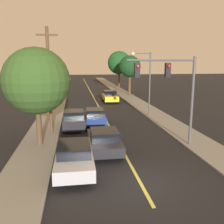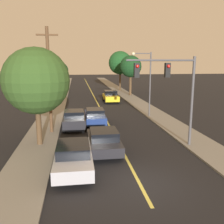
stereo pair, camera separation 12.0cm
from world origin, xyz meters
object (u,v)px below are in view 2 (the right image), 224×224
object	(u,v)px
car_near_lane_second	(95,116)
traffic_signal_mast	(171,83)
tree_left_far	(60,71)
car_outer_lane_front	(73,156)
tree_right_near	(131,67)
car_near_lane_front	(104,140)
car_outer_lane_second	(74,119)
streetlamp_right	(145,75)
car_far_oncoming	(111,96)
utility_pole_left	(49,79)
tree_left_near	(36,81)
tree_right_far	(120,63)

from	to	relation	value
car_near_lane_second	traffic_signal_mast	xyz separation A→B (m)	(4.37, -7.04, 3.54)
car_near_lane_second	tree_left_far	size ratio (longest dim) A/B	0.80
tree_left_far	car_outer_lane_front	bearing A→B (deg)	-85.58
traffic_signal_mast	tree_right_near	world-z (taller)	tree_right_near
traffic_signal_mast	tree_left_far	xyz separation A→B (m)	(-8.45, 26.07, -0.13)
car_near_lane_front	tree_left_far	xyz separation A→B (m)	(-4.09, 26.32, 3.39)
car_outer_lane_second	streetlamp_right	bearing A→B (deg)	26.22
car_near_lane_second	car_outer_lane_second	xyz separation A→B (m)	(-1.86, -1.27, 0.09)
car_near_lane_front	traffic_signal_mast	bearing A→B (deg)	3.25
car_far_oncoming	traffic_signal_mast	size ratio (longest dim) A/B	0.68
car_outer_lane_front	utility_pole_left	world-z (taller)	utility_pole_left
car_near_lane_second	car_outer_lane_second	bearing A→B (deg)	-145.82
car_outer_lane_front	traffic_signal_mast	bearing A→B (deg)	23.21
traffic_signal_mast	streetlamp_right	size ratio (longest dim) A/B	0.91
streetlamp_right	tree_right_near	world-z (taller)	tree_right_near
car_near_lane_second	tree_right_near	distance (m)	20.05
traffic_signal_mast	tree_right_near	xyz separation A→B (m)	(2.88, 25.28, 0.52)
car_outer_lane_front	utility_pole_left	xyz separation A→B (m)	(-1.79, 7.13, 3.51)
car_near_lane_front	tree_left_far	distance (m)	26.85
car_near_lane_front	car_far_oncoming	size ratio (longest dim) A/B	1.09
car_outer_lane_front	utility_pole_left	size ratio (longest dim) A/B	0.61
tree_left_far	car_near_lane_second	bearing A→B (deg)	-77.87
utility_pole_left	car_outer_lane_front	bearing A→B (deg)	-75.92
car_near_lane_second	tree_left_near	distance (m)	7.83
car_near_lane_front	car_near_lane_second	xyz separation A→B (m)	(0.00, 7.29, -0.02)
car_outer_lane_front	car_far_oncoming	xyz separation A→B (m)	(4.96, 21.73, 0.05)
car_near_lane_second	car_outer_lane_front	bearing A→B (deg)	-100.87
car_outer_lane_front	traffic_signal_mast	world-z (taller)	traffic_signal_mast
traffic_signal_mast	tree_right_far	bearing A→B (deg)	85.84
car_near_lane_front	tree_right_near	size ratio (longest dim) A/B	0.67
car_outer_lane_front	tree_left_far	size ratio (longest dim) A/B	0.91
car_near_lane_front	car_outer_lane_second	distance (m)	6.31
streetlamp_right	tree_left_far	distance (m)	19.22
traffic_signal_mast	tree_right_near	distance (m)	25.45
car_outer_lane_front	streetlamp_right	distance (m)	14.36
streetlamp_right	tree_right_far	world-z (taller)	tree_right_far
utility_pole_left	tree_left_near	distance (m)	3.00
car_near_lane_front	tree_left_near	bearing A→B (deg)	157.24
streetlamp_right	tree_right_far	size ratio (longest dim) A/B	0.86
car_outer_lane_front	tree_right_near	xyz separation A→B (m)	(9.11, 27.96, 4.02)
car_far_oncoming	streetlamp_right	bearing A→B (deg)	102.50
car_far_oncoming	traffic_signal_mast	xyz separation A→B (m)	(1.27, -19.06, 3.45)
car_outer_lane_front	tree_right_near	distance (m)	29.68
car_far_oncoming	car_near_lane_second	bearing A→B (deg)	75.56
car_far_oncoming	utility_pole_left	size ratio (longest dim) A/B	0.50
car_near_lane_front	tree_right_far	size ratio (longest dim) A/B	0.58
car_near_lane_second	car_far_oncoming	world-z (taller)	car_far_oncoming
traffic_signal_mast	car_outer_lane_front	bearing A→B (deg)	-156.79
car_outer_lane_second	traffic_signal_mast	bearing A→B (deg)	-42.84
car_outer_lane_front	traffic_signal_mast	size ratio (longest dim) A/B	0.84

